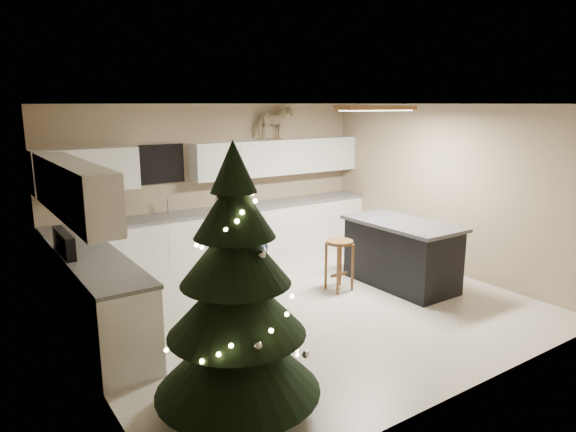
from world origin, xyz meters
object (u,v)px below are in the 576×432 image
at_px(bar_stool, 339,253).
at_px(toddler, 260,253).
at_px(island, 401,253).
at_px(rocking_horse, 274,122).
at_px(christmas_tree, 236,307).

bearing_deg(bar_stool, toddler, 132.62).
relative_size(island, rocking_horse, 2.44).
distance_m(bar_stool, toddler, 1.16).
relative_size(bar_stool, toddler, 0.78).
bearing_deg(island, christmas_tree, -157.39).
height_order(island, bar_stool, island).
distance_m(bar_stool, christmas_tree, 3.23).
bearing_deg(christmas_tree, rocking_horse, 53.33).
xyz_separation_m(christmas_tree, rocking_horse, (2.92, 3.92, 1.34)).
height_order(christmas_tree, rocking_horse, rocking_horse).
bearing_deg(christmas_tree, island, 22.61).
relative_size(island, bar_stool, 2.35).
relative_size(bar_stool, christmas_tree, 0.31).
xyz_separation_m(island, bar_stool, (-0.87, 0.35, 0.07)).
bearing_deg(bar_stool, island, -21.97).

